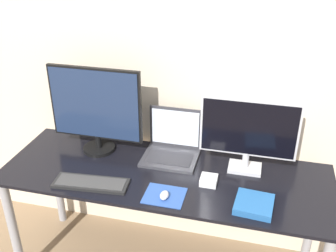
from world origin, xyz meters
The scene contains 10 objects.
wall_back centered at (0.00, 0.69, 1.25)m, with size 7.00×0.05×2.50m.
desk centered at (0.00, 0.31, 0.61)m, with size 1.80×0.63×0.72m.
monitor_left centered at (-0.45, 0.46, 0.99)m, with size 0.55×0.19×0.52m.
monitor_right centered at (0.42, 0.46, 0.95)m, with size 0.51×0.13×0.42m.
laptop centered at (-0.01, 0.51, 0.78)m, with size 0.31×0.26×0.27m.
keyboard centered at (-0.35, 0.12, 0.72)m, with size 0.40×0.16×0.02m.
mousepad centered at (0.05, 0.12, 0.72)m, with size 0.20×0.17×0.00m.
mouse centered at (0.05, 0.10, 0.74)m, with size 0.04×0.07×0.03m.
book centered at (0.49, 0.14, 0.73)m, with size 0.19×0.19×0.03m.
power_brick centered at (0.25, 0.28, 0.74)m, with size 0.09×0.09×0.04m.
Camera 1 is at (0.46, -1.41, 1.93)m, focal length 42.00 mm.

